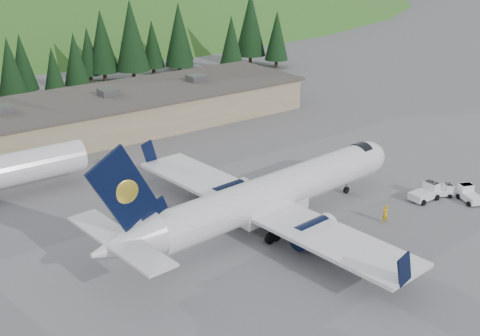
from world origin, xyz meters
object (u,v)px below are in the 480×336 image
Objects in this scene: terminal_building at (77,118)px; ramp_worker at (385,214)px; airliner at (268,196)px; baggage_tug_b at (443,191)px; baggage_tug_a at (426,192)px; baggage_tug_c at (469,195)px.

terminal_building reaches higher than ramp_worker.
airliner reaches higher than baggage_tug_b.
airliner reaches higher than ramp_worker.
baggage_tug_b is at bearing -61.31° from terminal_building.
terminal_building is at bearing -69.34° from ramp_worker.
baggage_tug_a is 1.79× the size of ramp_worker.
terminal_building is at bearing 51.88° from baggage_tug_c.
terminal_building is (-3.94, 38.09, -0.63)m from airliner.
baggage_tug_a is at bearing -63.28° from terminal_building.
baggage_tug_b is at bearing -173.24° from ramp_worker.
terminal_building is (-24.00, 43.85, 2.01)m from baggage_tug_b.
baggage_tug_c is (3.43, -3.03, -0.08)m from baggage_tug_a.
terminal_building reaches higher than baggage_tug_a.
airliner is 0.52× the size of terminal_building.
baggage_tug_b is at bearing -21.04° from airliner.
ramp_worker is (-11.40, 1.88, 0.23)m from baggage_tug_c.
airliner is 10.81× the size of baggage_tug_c.
airliner is at bearing -84.10° from terminal_building.
airliner reaches higher than baggage_tug_a.
baggage_tug_a is 0.05× the size of terminal_building.
ramp_worker reaches higher than baggage_tug_a.
baggage_tug_a is at bearing -21.30° from airliner.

